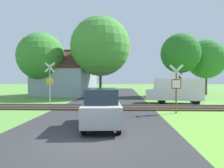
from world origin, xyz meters
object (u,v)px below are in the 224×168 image
(house, at_px, (65,80))
(tree_right, at_px, (180,53))
(tree_center, at_px, (100,46))
(tree_far, at_px, (206,59))
(stop_sign_near, at_px, (176,86))
(tree_left, at_px, (41,56))
(mail_truck, at_px, (176,90))
(parked_car, at_px, (102,108))
(crossing_sign_far, at_px, (50,80))

(house, bearing_deg, tree_right, 8.44)
(tree_center, distance_m, tree_far, 14.96)
(stop_sign_near, height_order, tree_left, tree_left)
(mail_truck, bearing_deg, parked_car, 158.10)
(house, height_order, tree_left, tree_left)
(tree_left, height_order, tree_far, tree_left)
(mail_truck, bearing_deg, house, 62.54)
(stop_sign_near, bearing_deg, tree_center, -50.75)
(crossing_sign_far, xyz_separation_m, tree_far, (17.86, 12.11, 2.86))
(tree_right, height_order, mail_truck, tree_right)
(house, relative_size, tree_left, 1.06)
(stop_sign_near, xyz_separation_m, tree_right, (3.98, 14.14, 3.66))
(tree_far, bearing_deg, tree_left, -169.53)
(house, height_order, parked_car, house)
(crossing_sign_far, relative_size, parked_car, 0.89)
(crossing_sign_far, height_order, tree_far, tree_far)
(tree_left, relative_size, parked_car, 1.92)
(tree_right, relative_size, tree_left, 1.01)
(crossing_sign_far, distance_m, tree_right, 17.06)
(stop_sign_near, height_order, crossing_sign_far, crossing_sign_far)
(tree_center, bearing_deg, parked_car, -84.13)
(tree_far, distance_m, parked_car, 24.61)
(house, xyz_separation_m, tree_left, (-2.47, -2.02, 2.98))
(tree_left, xyz_separation_m, parked_car, (9.17, -16.78, -4.09))
(stop_sign_near, relative_size, mail_truck, 0.61)
(stop_sign_near, xyz_separation_m, tree_center, (-6.06, 12.10, 4.33))
(stop_sign_near, distance_m, mail_truck, 5.83)
(stop_sign_near, distance_m, tree_center, 14.21)
(crossing_sign_far, relative_size, mail_truck, 0.71)
(tree_far, relative_size, parked_car, 1.85)
(crossing_sign_far, height_order, mail_truck, crossing_sign_far)
(crossing_sign_far, relative_size, tree_right, 0.46)
(house, distance_m, mail_truck, 15.38)
(mail_truck, distance_m, parked_car, 11.34)
(tree_right, xyz_separation_m, mail_truck, (-2.63, -8.50, -4.20))
(stop_sign_near, xyz_separation_m, mail_truck, (1.35, 5.65, -0.54))
(crossing_sign_far, relative_size, tree_far, 0.48)
(crossing_sign_far, xyz_separation_m, tree_right, (13.70, 9.60, 3.36))
(tree_right, height_order, parked_car, tree_right)
(crossing_sign_far, xyz_separation_m, house, (-1.37, 10.12, -0.07))
(crossing_sign_far, xyz_separation_m, tree_left, (-3.84, 8.10, 2.91))
(stop_sign_near, xyz_separation_m, house, (-11.08, 14.67, 0.23))
(stop_sign_near, bearing_deg, crossing_sign_far, -12.43)
(tree_right, bearing_deg, crossing_sign_far, -144.98)
(tree_center, xyz_separation_m, mail_truck, (7.41, -6.46, -4.87))
(tree_center, height_order, parked_car, tree_center)
(stop_sign_near, height_order, tree_far, tree_far)
(crossing_sign_far, bearing_deg, tree_right, 23.70)
(tree_far, bearing_deg, crossing_sign_far, -145.86)
(stop_sign_near, bearing_deg, tree_far, -103.40)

